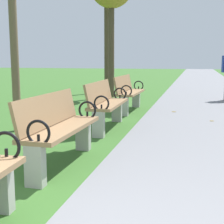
# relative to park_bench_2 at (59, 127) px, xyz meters

# --- Properties ---
(paved_walkway) EXTENTS (3.11, 44.00, 0.02)m
(paved_walkway) POSITION_rel_park_bench_2_xyz_m (2.06, 15.77, -0.48)
(paved_walkway) COLOR slate
(paved_walkway) RESTS_ON ground
(park_bench_2) EXTENTS (0.50, 1.61, 0.90)m
(park_bench_2) POSITION_rel_park_bench_2_xyz_m (0.00, 0.00, 0.00)
(park_bench_2) COLOR #93704C
(park_bench_2) RESTS_ON ground
(park_bench_3) EXTENTS (0.50, 1.61, 0.90)m
(park_bench_3) POSITION_rel_park_bench_2_xyz_m (0.00, 2.28, 0.00)
(park_bench_3) COLOR #93704C
(park_bench_3) RESTS_ON ground
(park_bench_4) EXTENTS (0.51, 1.61, 0.90)m
(park_bench_4) POSITION_rel_park_bench_2_xyz_m (0.00, 4.48, 0.00)
(park_bench_4) COLOR #93704C
(park_bench_4) RESTS_ON ground
(scattered_leaves) EXTENTS (5.31, 11.06, 0.02)m
(scattered_leaves) POSITION_rel_park_bench_2_xyz_m (0.79, 2.03, -0.47)
(scattered_leaves) COLOR gold
(scattered_leaves) RESTS_ON ground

